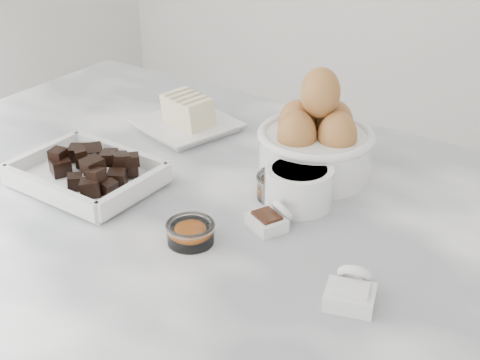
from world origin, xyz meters
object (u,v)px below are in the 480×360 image
sugar_ramekin (299,185)px  zest_bowl (191,232)px  chocolate_dish (86,171)px  butter_plate (186,117)px  egg_bowl (316,141)px  vanilla_spoon (271,219)px  salt_spoon (351,291)px  honey_bowl (284,186)px

sugar_ramekin → zest_bowl: size_ratio=1.48×
chocolate_dish → butter_plate: (-0.01, 0.25, 0.00)m
egg_bowl → vanilla_spoon: 0.18m
butter_plate → egg_bowl: 0.27m
vanilla_spoon → salt_spoon: (0.16, -0.08, 0.00)m
egg_bowl → vanilla_spoon: size_ratio=2.50×
chocolate_dish → egg_bowl: bearing=40.5°
sugar_ramekin → egg_bowl: egg_bowl is taller
zest_bowl → honey_bowl: bearing=77.3°
egg_bowl → salt_spoon: 0.31m
butter_plate → salt_spoon: size_ratio=2.37×
sugar_ramekin → honey_bowl: bearing=168.2°
zest_bowl → butter_plate: bearing=129.7°
chocolate_dish → egg_bowl: 0.35m
egg_bowl → vanilla_spoon: (0.03, -0.17, -0.04)m
vanilla_spoon → chocolate_dish: bearing=-169.3°
honey_bowl → salt_spoon: size_ratio=1.05×
honey_bowl → vanilla_spoon: (0.03, -0.08, -0.01)m
butter_plate → sugar_ramekin: 0.32m
butter_plate → zest_bowl: bearing=-50.3°
chocolate_dish → zest_bowl: (0.22, -0.03, -0.01)m
honey_bowl → egg_bowl: bearing=89.9°
zest_bowl → chocolate_dish: bearing=171.3°
honey_bowl → zest_bowl: honey_bowl is taller
butter_plate → egg_bowl: size_ratio=1.04×
sugar_ramekin → vanilla_spoon: 0.08m
vanilla_spoon → sugar_ramekin: bearing=90.2°
chocolate_dish → zest_bowl: bearing=-8.7°
butter_plate → zest_bowl: 0.36m
butter_plate → honey_bowl: (0.27, -0.11, -0.00)m
honey_bowl → zest_bowl: size_ratio=1.27×
honey_bowl → vanilla_spoon: size_ratio=1.15×
sugar_ramekin → zest_bowl: (-0.07, -0.16, -0.02)m
butter_plate → vanilla_spoon: (0.30, -0.19, -0.01)m
butter_plate → honey_bowl: size_ratio=2.25×
butter_plate → egg_bowl: egg_bowl is taller
honey_bowl → sugar_ramekin: bearing=-11.8°
butter_plate → egg_bowl: (0.27, -0.02, 0.03)m
chocolate_dish → vanilla_spoon: chocolate_dish is taller
egg_bowl → honey_bowl: size_ratio=2.16×
chocolate_dish → vanilla_spoon: (0.29, 0.05, -0.01)m
egg_bowl → zest_bowl: 0.26m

